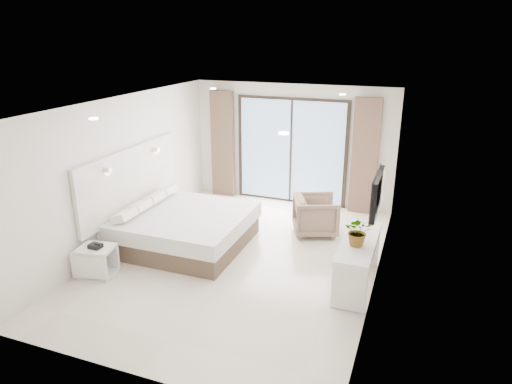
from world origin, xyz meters
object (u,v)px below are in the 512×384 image
bed (184,228)px  nightstand (97,261)px  console_desk (358,252)px  armchair (316,213)px

bed → nightstand: bearing=-116.5°
nightstand → console_desk: console_desk is taller
nightstand → armchair: 4.09m
console_desk → bed: bearing=173.8°
console_desk → nightstand: bearing=-163.7°
armchair → bed: bearing=99.8°
bed → armchair: (2.16, 1.34, 0.09)m
nightstand → console_desk: bearing=7.2°
console_desk → armchair: size_ratio=1.96×
nightstand → console_desk: size_ratio=0.37×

